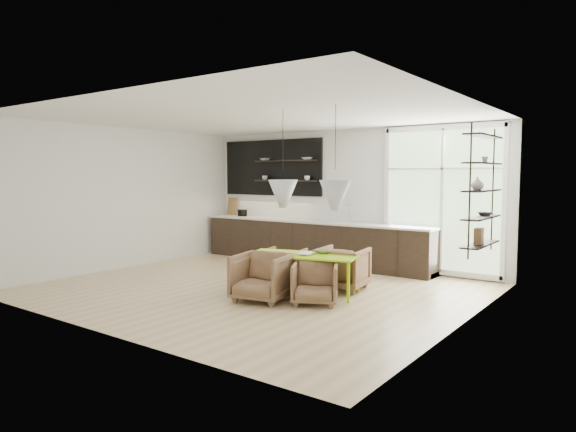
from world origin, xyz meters
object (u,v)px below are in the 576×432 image
object	(u,v)px
armchair_front_left	(262,277)
armchair_back_left	(284,266)
wire_stool	(241,274)
dining_table	(302,257)
armchair_back_right	(343,268)
armchair_front_right	(315,283)

from	to	relation	value
armchair_front_left	armchair_back_left	bearing A→B (deg)	99.84
armchair_back_left	wire_stool	xyz separation A→B (m)	(-0.14, -0.99, -0.01)
armchair_back_left	wire_stool	bearing A→B (deg)	67.52
armchair_back_left	wire_stool	world-z (taller)	armchair_back_left
dining_table	armchair_back_right	xyz separation A→B (m)	(0.36, 0.68, -0.24)
armchair_back_left	armchair_back_right	xyz separation A→B (m)	(1.08, 0.21, 0.04)
wire_stool	armchair_back_left	bearing A→B (deg)	81.85
dining_table	armchair_front_right	world-z (taller)	dining_table
armchair_back_right	armchair_front_left	xyz separation A→B (m)	(-0.59, -1.44, 0.01)
armchair_back_right	armchair_front_right	xyz separation A→B (m)	(0.17, -1.12, -0.05)
armchair_front_left	wire_stool	xyz separation A→B (m)	(-0.63, 0.24, -0.07)
armchair_back_left	armchair_back_right	bearing A→B (deg)	176.58
armchair_back_left	armchair_front_left	world-z (taller)	armchair_front_left
armchair_front_right	dining_table	bearing A→B (deg)	111.93
armchair_back_right	armchair_front_right	distance (m)	1.13
dining_table	armchair_back_right	size ratio (longest dim) A/B	2.43
dining_table	armchair_back_left	bearing A→B (deg)	130.34
armchair_back_right	armchair_front_right	bearing A→B (deg)	90.47
armchair_back_left	wire_stool	distance (m)	1.00
dining_table	wire_stool	size ratio (longest dim) A/B	4.08
armchair_back_right	armchair_back_left	bearing A→B (deg)	2.82
wire_stool	armchair_back_right	bearing A→B (deg)	44.37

